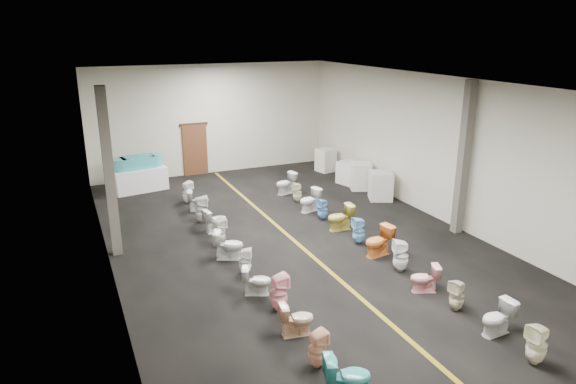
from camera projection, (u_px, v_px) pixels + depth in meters
name	position (u px, v px, depth m)	size (l,w,h in m)	color
floor	(292.00, 239.00, 14.92)	(16.00, 16.00, 0.00)	black
ceiling	(292.00, 81.00, 13.55)	(16.00, 16.00, 0.00)	black
wall_back	(212.00, 120.00, 21.20)	(10.00, 10.00, 0.00)	beige
wall_front	(525.00, 293.00, 7.27)	(10.00, 10.00, 0.00)	beige
wall_left	(102.00, 185.00, 12.30)	(16.00, 16.00, 0.00)	beige
wall_right	(436.00, 148.00, 16.17)	(16.00, 16.00, 0.00)	beige
aisle_stripe	(292.00, 239.00, 14.92)	(0.12, 15.60, 0.01)	olive
back_door	(195.00, 150.00, 21.20)	(1.00, 0.10, 2.10)	#562D19
door_frame	(194.00, 124.00, 20.89)	(1.15, 0.08, 0.10)	#331C11
column_left	(109.00, 174.00, 13.27)	(0.25, 0.25, 4.50)	#59544C
column_right	(463.00, 159.00, 14.77)	(0.25, 0.25, 4.50)	#59544C
display_table	(139.00, 179.00, 19.29)	(1.93, 0.97, 0.86)	white
bathtub	(138.00, 163.00, 19.10)	(1.84, 0.88, 0.55)	teal
appliance_crate_a	(381.00, 186.00, 18.25)	(0.78, 0.78, 1.00)	silver
appliance_crate_b	(361.00, 176.00, 19.42)	(0.74, 0.74, 1.01)	silver
appliance_crate_c	(349.00, 173.00, 20.17)	(0.77, 0.77, 0.87)	silver
appliance_crate_d	(326.00, 160.00, 21.88)	(0.68, 0.68, 0.97)	silver
toilet_left_0	(347.00, 377.00, 8.38)	(0.44, 0.78, 0.79)	teal
toilet_left_1	(317.00, 349.00, 9.17)	(0.33, 0.33, 0.72)	#EEB490
toilet_left_2	(296.00, 319.00, 10.14)	(0.39, 0.69, 0.70)	beige
toilet_left_3	(279.00, 292.00, 11.02)	(0.38, 0.39, 0.84)	#F7AAB3
toilet_left_4	(257.00, 281.00, 11.71)	(0.38, 0.66, 0.67)	silver
toilet_left_5	(245.00, 261.00, 12.69)	(0.31, 0.31, 0.68)	white
toilet_left_6	(228.00, 245.00, 13.51)	(0.44, 0.77, 0.78)	silver
toilet_left_7	(219.00, 232.00, 14.36)	(0.36, 0.37, 0.80)	silver
toilet_left_8	(215.00, 220.00, 15.35)	(0.40, 0.70, 0.72)	silver
toilet_left_9	(201.00, 209.00, 16.08)	(0.39, 0.39, 0.86)	silver
toilet_left_10	(198.00, 200.00, 17.13)	(0.40, 0.70, 0.71)	silver
toilet_left_11	(187.00, 192.00, 17.90)	(0.35, 0.36, 0.77)	white
toilet_right_0	(537.00, 344.00, 9.25)	(0.36, 0.37, 0.80)	#EBE5C2
toilet_right_1	(498.00, 318.00, 10.15)	(0.40, 0.70, 0.72)	silver
toilet_right_2	(457.00, 295.00, 11.04)	(0.32, 0.33, 0.71)	beige
toilet_right_3	(425.00, 278.00, 11.82)	(0.37, 0.66, 0.67)	#F5A6A5
toilet_right_4	(401.00, 256.00, 12.80)	(0.38, 0.39, 0.84)	white
toilet_right_5	(379.00, 241.00, 13.69)	(0.46, 0.81, 0.83)	orange
toilet_right_6	(359.00, 231.00, 14.47)	(0.35, 0.36, 0.78)	#80C0EC
toilet_right_7	(340.00, 217.00, 15.46)	(0.45, 0.78, 0.80)	gold
toilet_right_8	(323.00, 209.00, 16.30)	(0.32, 0.32, 0.70)	#6CABE6
toilet_right_9	(310.00, 200.00, 17.06)	(0.43, 0.76, 0.78)	white
toilet_right_10	(297.00, 192.00, 17.98)	(0.32, 0.32, 0.71)	beige
toilet_right_11	(286.00, 183.00, 18.87)	(0.44, 0.78, 0.80)	silver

